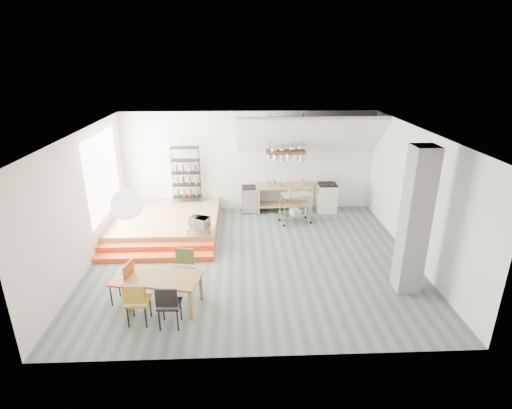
{
  "coord_description": "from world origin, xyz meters",
  "views": [
    {
      "loc": [
        -0.31,
        -8.95,
        4.87
      ],
      "look_at": [
        0.1,
        0.8,
        1.15
      ],
      "focal_mm": 28.0,
      "sensor_mm": 36.0,
      "label": 1
    }
  ],
  "objects_px": {
    "rolling_cart": "(296,204)",
    "mini_fridge": "(250,199)",
    "stove": "(327,197)",
    "dining_table": "(164,280)"
  },
  "relations": [
    {
      "from": "dining_table",
      "to": "mini_fridge",
      "type": "xyz_separation_m",
      "value": [
        1.85,
        5.15,
        -0.18
      ]
    },
    {
      "from": "dining_table",
      "to": "rolling_cart",
      "type": "height_order",
      "value": "rolling_cart"
    },
    {
      "from": "dining_table",
      "to": "rolling_cart",
      "type": "distance_m",
      "value": 5.28
    },
    {
      "from": "stove",
      "to": "dining_table",
      "type": "relative_size",
      "value": 0.75
    },
    {
      "from": "rolling_cart",
      "to": "mini_fridge",
      "type": "bearing_deg",
      "value": 132.74
    },
    {
      "from": "dining_table",
      "to": "rolling_cart",
      "type": "relative_size",
      "value": 1.54
    },
    {
      "from": "rolling_cart",
      "to": "mini_fridge",
      "type": "xyz_separation_m",
      "value": [
        -1.36,
        0.96,
        -0.17
      ]
    },
    {
      "from": "rolling_cart",
      "to": "stove",
      "type": "bearing_deg",
      "value": 26.96
    },
    {
      "from": "stove",
      "to": "dining_table",
      "type": "distance_m",
      "value": 6.71
    },
    {
      "from": "dining_table",
      "to": "stove",
      "type": "bearing_deg",
      "value": 61.13
    }
  ]
}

